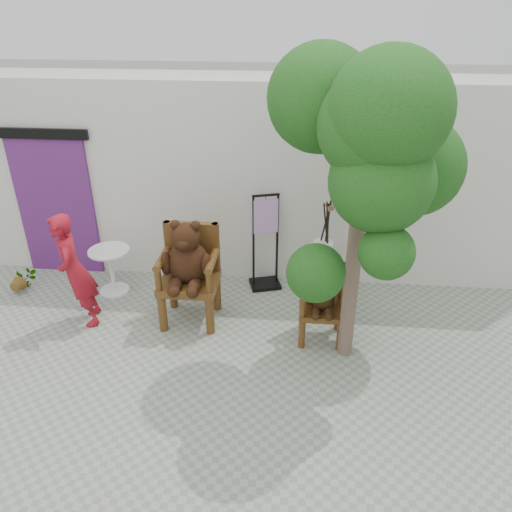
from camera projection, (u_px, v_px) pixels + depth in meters
The scene contains 11 objects.
ground_plane at pixel (226, 391), 5.72m from camera, with size 60.00×60.00×0.00m, color gray.
back_wall at pixel (252, 177), 7.74m from camera, with size 9.00×1.00×3.00m, color silver.
doorway at pixel (56, 203), 7.69m from camera, with size 1.40×0.11×2.33m.
chair_big at pixel (188, 263), 6.60m from camera, with size 0.77×0.79×1.50m.
chair_small at pixel (322, 297), 6.34m from camera, with size 0.58×0.56×1.04m.
person at pixel (75, 271), 6.55m from camera, with size 0.59×0.38×1.61m, color maroon.
cafe_table at pixel (111, 266), 7.43m from camera, with size 0.60×0.60×0.70m.
display_stand at pixel (265, 253), 7.49m from camera, with size 0.53×0.46×1.51m.
stool_bucket at pixel (323, 253), 7.36m from camera, with size 0.32×0.32×1.45m.
tree at pixel (377, 150), 5.09m from camera, with size 2.23×2.08×3.68m.
potted_plant at pixel (22, 280), 7.57m from camera, with size 0.33×0.29×0.37m, color #0F380F.
Camera 1 is at (0.74, -4.27, 4.06)m, focal length 35.00 mm.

